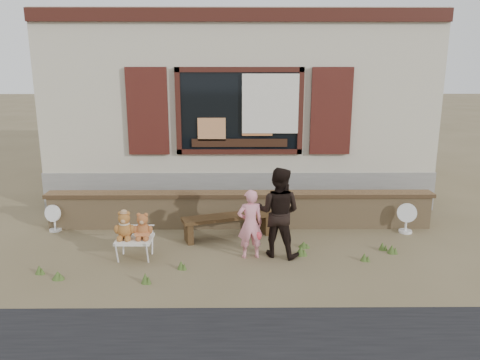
{
  "coord_description": "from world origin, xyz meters",
  "views": [
    {
      "loc": [
        -0.06,
        -7.26,
        2.97
      ],
      "look_at": [
        0.0,
        0.6,
        1.0
      ],
      "focal_mm": 35.0,
      "sensor_mm": 36.0,
      "label": 1
    }
  ],
  "objects_px": {
    "child": "(250,224)",
    "adult": "(279,212)",
    "teddy_bear_left": "(125,224)",
    "folding_chair": "(135,240)",
    "bench": "(228,221)",
    "teddy_bear_right": "(143,225)"
  },
  "relations": [
    {
      "from": "folding_chair",
      "to": "teddy_bear_left",
      "type": "xyz_separation_m",
      "value": [
        -0.14,
        0.0,
        0.25
      ]
    },
    {
      "from": "folding_chair",
      "to": "child",
      "type": "distance_m",
      "value": 1.81
    },
    {
      "from": "teddy_bear_left",
      "to": "adult",
      "type": "xyz_separation_m",
      "value": [
        2.38,
        0.11,
        0.16
      ]
    },
    {
      "from": "folding_chair",
      "to": "child",
      "type": "xyz_separation_m",
      "value": [
        1.8,
        0.03,
        0.25
      ]
    },
    {
      "from": "teddy_bear_right",
      "to": "adult",
      "type": "bearing_deg",
      "value": 3.43
    },
    {
      "from": "folding_chair",
      "to": "adult",
      "type": "height_order",
      "value": "adult"
    },
    {
      "from": "child",
      "to": "bench",
      "type": "bearing_deg",
      "value": -77.18
    },
    {
      "from": "child",
      "to": "adult",
      "type": "distance_m",
      "value": 0.48
    },
    {
      "from": "folding_chair",
      "to": "teddy_bear_left",
      "type": "bearing_deg",
      "value": 180.0
    },
    {
      "from": "teddy_bear_left",
      "to": "teddy_bear_right",
      "type": "xyz_separation_m",
      "value": [
        0.28,
        -0.0,
        -0.01
      ]
    },
    {
      "from": "bench",
      "to": "folding_chair",
      "type": "height_order",
      "value": "bench"
    },
    {
      "from": "teddy_bear_left",
      "to": "adult",
      "type": "distance_m",
      "value": 2.39
    },
    {
      "from": "folding_chair",
      "to": "teddy_bear_left",
      "type": "relative_size",
      "value": 1.24
    },
    {
      "from": "folding_chair",
      "to": "bench",
      "type": "bearing_deg",
      "value": 31.87
    },
    {
      "from": "teddy_bear_right",
      "to": "bench",
      "type": "bearing_deg",
      "value": 34.57
    },
    {
      "from": "folding_chair",
      "to": "teddy_bear_right",
      "type": "distance_m",
      "value": 0.28
    },
    {
      "from": "bench",
      "to": "folding_chair",
      "type": "xyz_separation_m",
      "value": [
        -1.44,
        -0.88,
        0.0
      ]
    },
    {
      "from": "teddy_bear_right",
      "to": "child",
      "type": "xyz_separation_m",
      "value": [
        1.66,
        0.03,
        0.01
      ]
    },
    {
      "from": "folding_chair",
      "to": "child",
      "type": "height_order",
      "value": "child"
    },
    {
      "from": "bench",
      "to": "child",
      "type": "distance_m",
      "value": 0.96
    },
    {
      "from": "teddy_bear_left",
      "to": "teddy_bear_right",
      "type": "height_order",
      "value": "teddy_bear_left"
    },
    {
      "from": "teddy_bear_right",
      "to": "teddy_bear_left",
      "type": "bearing_deg",
      "value": -180.0
    }
  ]
}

